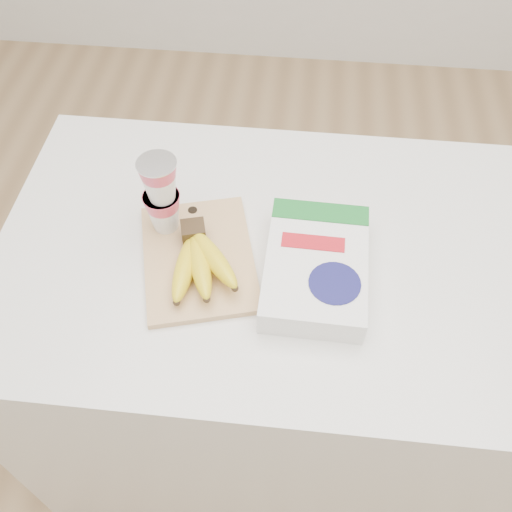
{
  "coord_description": "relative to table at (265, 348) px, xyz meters",
  "views": [
    {
      "loc": [
        0.05,
        -0.73,
        1.77
      ],
      "look_at": [
        -0.02,
        -0.05,
        0.89
      ],
      "focal_mm": 40.0,
      "sensor_mm": 36.0,
      "label": 1
    }
  ],
  "objects": [
    {
      "name": "room",
      "position": [
        0.0,
        0.0,
        0.93
      ],
      "size": [
        4.0,
        4.0,
        4.0
      ],
      "color": "tan",
      "rests_on": "ground"
    },
    {
      "name": "yogurt_stack",
      "position": [
        -0.21,
        0.03,
        0.54
      ],
      "size": [
        0.08,
        0.08,
        0.18
      ],
      "color": "white",
      "rests_on": "cutting_board"
    },
    {
      "name": "cutting_board",
      "position": [
        -0.14,
        -0.04,
        0.43
      ],
      "size": [
        0.29,
        0.34,
        0.01
      ],
      "primitive_type": "cube",
      "rotation": [
        0.0,
        0.0,
        0.27
      ],
      "color": "tan",
      "rests_on": "table"
    },
    {
      "name": "cereal_box",
      "position": [
        0.1,
        -0.06,
        0.46
      ],
      "size": [
        0.2,
        0.29,
        0.06
      ],
      "rotation": [
        0.0,
        0.0,
        -0.02
      ],
      "color": "white",
      "rests_on": "table"
    },
    {
      "name": "table",
      "position": [
        0.0,
        0.0,
        0.0
      ],
      "size": [
        1.13,
        0.75,
        0.85
      ],
      "primitive_type": "cube",
      "color": "silver",
      "rests_on": "ground"
    },
    {
      "name": "bananas",
      "position": [
        -0.13,
        -0.08,
        0.46
      ],
      "size": [
        0.15,
        0.2,
        0.06
      ],
      "color": "#382816",
      "rests_on": "cutting_board"
    }
  ]
}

